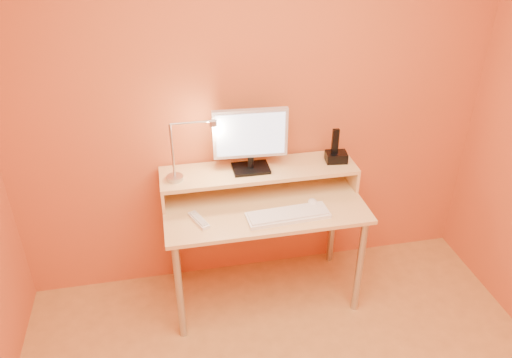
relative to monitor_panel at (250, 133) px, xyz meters
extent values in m
cube|color=#D25F31|center=(0.05, 0.16, 0.13)|extent=(3.00, 0.04, 2.50)
cylinder|color=#ADADAF|center=(-0.50, -0.41, -0.77)|extent=(0.04, 0.04, 0.69)
cylinder|color=#ADADAF|center=(0.60, -0.41, -0.77)|extent=(0.04, 0.04, 0.69)
cylinder|color=#ADADAF|center=(-0.50, 0.09, -0.77)|extent=(0.04, 0.04, 0.69)
cylinder|color=#ADADAF|center=(0.60, 0.09, -0.77)|extent=(0.04, 0.04, 0.69)
cube|color=#E5B377|center=(0.05, -0.16, -0.41)|extent=(1.20, 0.60, 0.02)
cube|color=#E5B377|center=(-0.54, -0.01, -0.33)|extent=(0.02, 0.30, 0.14)
cube|color=#E5B377|center=(0.64, -0.01, -0.33)|extent=(0.02, 0.30, 0.14)
cube|color=#E5B377|center=(0.05, -0.01, -0.25)|extent=(1.20, 0.30, 0.02)
cube|color=black|center=(0.00, -0.01, -0.23)|extent=(0.22, 0.16, 0.02)
cylinder|color=black|center=(0.00, -0.01, -0.19)|extent=(0.04, 0.04, 0.07)
cube|color=silver|center=(0.00, 0.00, 0.00)|extent=(0.44, 0.06, 0.30)
cube|color=black|center=(0.00, 0.02, 0.00)|extent=(0.40, 0.04, 0.26)
cube|color=silver|center=(0.00, -0.02, 0.00)|extent=(0.40, 0.03, 0.26)
cylinder|color=#ADADAF|center=(-0.46, -0.04, -0.23)|extent=(0.10, 0.10, 0.02)
cylinder|color=#ADADAF|center=(-0.46, -0.04, -0.05)|extent=(0.01, 0.01, 0.33)
cylinder|color=#ADADAF|center=(-0.34, -0.04, 0.12)|extent=(0.24, 0.01, 0.01)
cylinder|color=#ADADAF|center=(-0.22, -0.04, 0.10)|extent=(0.04, 0.04, 0.03)
cylinder|color=#FFEAC6|center=(-0.22, -0.04, 0.09)|extent=(0.03, 0.03, 0.00)
cube|color=black|center=(0.54, -0.01, -0.21)|extent=(0.14, 0.11, 0.06)
cube|color=black|center=(0.53, -0.01, -0.10)|extent=(0.04, 0.03, 0.16)
cube|color=blue|center=(0.59, -0.06, -0.21)|extent=(0.01, 0.00, 0.04)
cube|color=white|center=(0.16, -0.32, -0.39)|extent=(0.49, 0.18, 0.02)
ellipsoid|color=white|center=(0.33, -0.24, -0.38)|extent=(0.08, 0.12, 0.04)
cube|color=white|center=(-0.35, -0.26, -0.39)|extent=(0.11, 0.19, 0.02)
camera|label=1|loc=(-0.49, -2.60, 1.25)|focal=35.03mm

